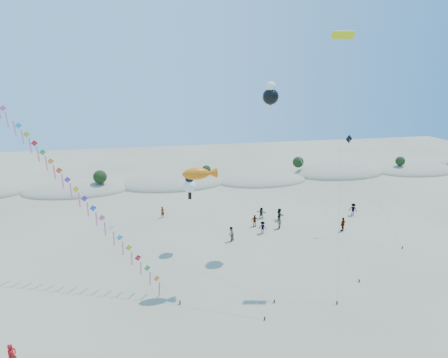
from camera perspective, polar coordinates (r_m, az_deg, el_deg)
dune_ridge at (r=66.69m, az=-6.85°, el=-0.62°), size 145.30×11.49×5.57m
kite_train at (r=38.52m, az=-24.73°, el=2.16°), size 20.72×15.89×21.08m
fish_kite at (r=32.85m, az=-3.67°, el=0.81°), size 5.73×7.40×11.19m
cartoon_kite_low at (r=40.82m, az=-5.26°, el=-0.88°), size 6.56×12.94×8.53m
cartoon_kite_high at (r=40.25m, az=7.12°, el=12.60°), size 7.20×10.83×18.25m
parafoil_kite at (r=36.55m, az=17.66°, el=19.18°), size 3.25×7.44×22.70m
dark_kite at (r=47.23m, az=20.27°, el=1.96°), size 4.28×7.37×11.92m
flyer_foreground at (r=31.19m, az=-29.57°, el=-22.43°), size 0.70×0.80×1.83m
beachgoers at (r=49.10m, az=8.69°, el=-6.09°), size 26.83×9.83×1.79m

